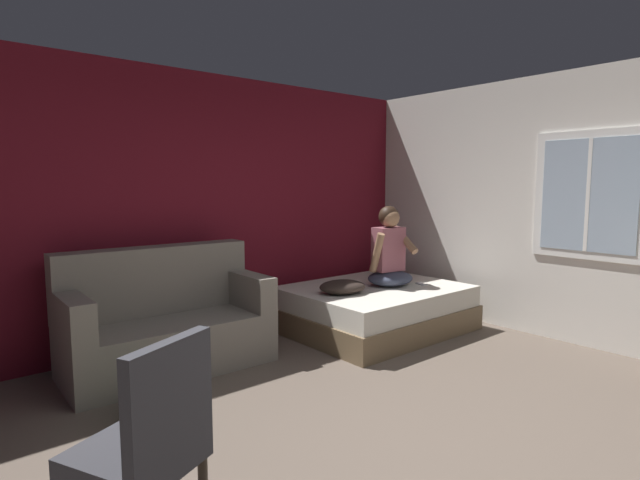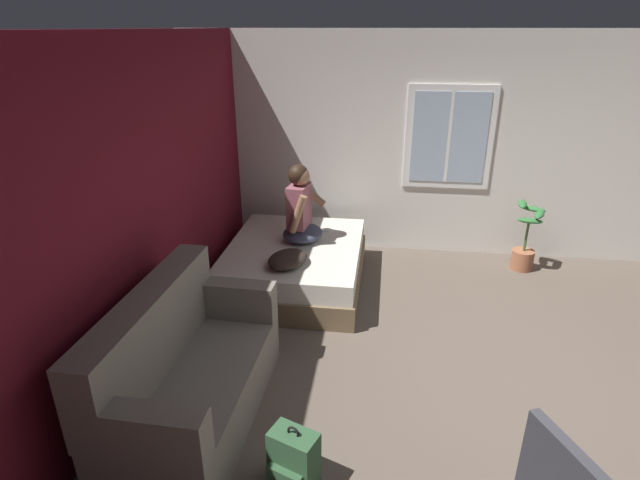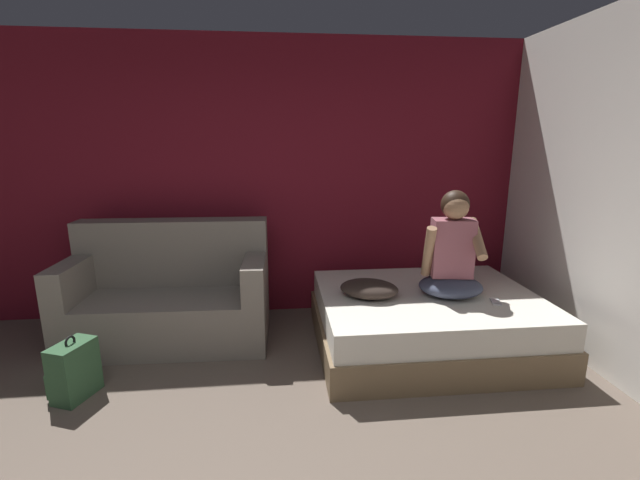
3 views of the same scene
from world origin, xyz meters
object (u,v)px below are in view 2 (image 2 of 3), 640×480
(person_seated, at_px, (301,210))
(throw_pillow, at_px, (288,259))
(backpack, at_px, (293,460))
(cell_phone, at_px, (323,230))
(bed, at_px, (295,265))
(potted_plant, at_px, (525,246))
(couch, at_px, (186,375))

(person_seated, distance_m, throw_pillow, 0.74)
(backpack, distance_m, cell_phone, 3.18)
(backpack, height_order, throw_pillow, throw_pillow)
(backpack, bearing_deg, person_seated, 8.67)
(bed, height_order, potted_plant, potted_plant)
(bed, bearing_deg, cell_phone, -28.44)
(throw_pillow, bearing_deg, cell_phone, -12.97)
(throw_pillow, distance_m, cell_phone, 1.01)
(couch, distance_m, throw_pillow, 1.76)
(person_seated, relative_size, backpack, 1.91)
(couch, xyz_separation_m, backpack, (-0.47, -0.88, -0.20))
(bed, relative_size, cell_phone, 12.92)
(cell_phone, bearing_deg, potted_plant, -66.73)
(bed, distance_m, throw_pillow, 0.60)
(throw_pillow, bearing_deg, potted_plant, -64.40)
(couch, relative_size, cell_phone, 11.96)
(potted_plant, bearing_deg, person_seated, 102.53)
(couch, height_order, throw_pillow, couch)
(bed, xyz_separation_m, throw_pillow, (-0.52, -0.03, 0.31))
(couch, xyz_separation_m, potted_plant, (2.96, -3.05, -0.09))
(bed, xyz_separation_m, potted_plant, (0.75, -2.66, 0.07))
(person_seated, distance_m, potted_plant, 2.73)
(backpack, height_order, potted_plant, potted_plant)
(bed, height_order, cell_phone, cell_phone)
(backpack, relative_size, cell_phone, 3.18)
(couch, xyz_separation_m, cell_phone, (2.68, -0.65, 0.09))
(throw_pillow, xyz_separation_m, potted_plant, (1.26, -2.63, -0.25))
(backpack, relative_size, throw_pillow, 0.95)
(bed, xyz_separation_m, person_seated, (0.17, -0.05, 0.60))
(cell_phone, distance_m, potted_plant, 2.43)
(backpack, relative_size, potted_plant, 0.54)
(person_seated, bearing_deg, potted_plant, -77.47)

